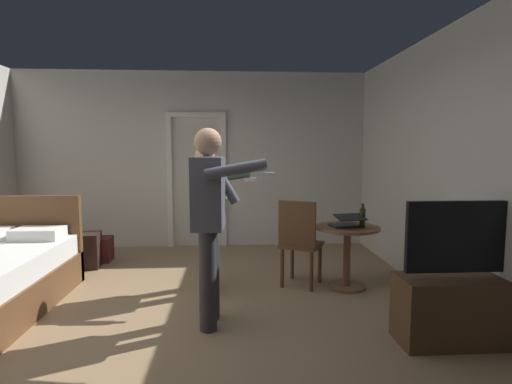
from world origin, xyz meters
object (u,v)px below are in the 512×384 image
(wooden_chair, at_px, (299,240))
(person_striped_shirt, at_px, (206,208))
(suitcase_dark, at_px, (94,249))
(laptop, at_px, (347,222))
(tv_flatscreen, at_px, (462,301))
(side_table, at_px, (347,246))
(bottle_on_table, at_px, (362,218))
(suitcase_small, at_px, (77,251))
(person_blue_shirt, at_px, (210,213))

(wooden_chair, relative_size, person_striped_shirt, 0.62)
(suitcase_dark, bearing_deg, person_striped_shirt, -41.56)
(laptop, relative_size, wooden_chair, 0.39)
(tv_flatscreen, height_order, side_table, tv_flatscreen)
(wooden_chair, relative_size, suitcase_dark, 2.14)
(bottle_on_table, bearing_deg, laptop, 166.98)
(person_striped_shirt, relative_size, suitcase_small, 2.75)
(bottle_on_table, distance_m, suitcase_small, 3.67)
(person_striped_shirt, bearing_deg, wooden_chair, 1.96)
(bottle_on_table, distance_m, suitcase_dark, 3.66)
(wooden_chair, height_order, suitcase_dark, wooden_chair)
(tv_flatscreen, relative_size, person_striped_shirt, 0.73)
(person_striped_shirt, distance_m, suitcase_small, 2.12)
(side_table, bearing_deg, suitcase_small, 163.48)
(tv_flatscreen, xyz_separation_m, person_blue_shirt, (-2.02, 0.47, 0.66))
(person_blue_shirt, xyz_separation_m, person_striped_shirt, (-0.08, 0.90, -0.09))
(person_blue_shirt, height_order, person_striped_shirt, person_blue_shirt)
(tv_flatscreen, relative_size, person_blue_shirt, 0.67)
(suitcase_small, bearing_deg, suitcase_dark, 61.81)
(side_table, bearing_deg, tv_flatscreen, -67.72)
(side_table, xyz_separation_m, wooden_chair, (-0.53, 0.06, 0.07))
(wooden_chair, bearing_deg, laptop, -11.30)
(tv_flatscreen, height_order, suitcase_dark, tv_flatscreen)
(bottle_on_table, relative_size, person_striped_shirt, 0.17)
(suitcase_dark, xyz_separation_m, suitcase_small, (-0.12, -0.31, 0.06))
(tv_flatscreen, height_order, person_blue_shirt, person_blue_shirt)
(laptop, bearing_deg, person_striped_shirt, 177.55)
(bottle_on_table, distance_m, wooden_chair, 0.73)
(laptop, distance_m, wooden_chair, 0.56)
(laptop, height_order, person_blue_shirt, person_blue_shirt)
(bottle_on_table, height_order, person_striped_shirt, person_striped_shirt)
(tv_flatscreen, relative_size, laptop, 3.03)
(wooden_chair, distance_m, person_striped_shirt, 1.10)
(suitcase_dark, bearing_deg, suitcase_small, -115.41)
(tv_flatscreen, height_order, bottle_on_table, tv_flatscreen)
(laptop, xyz_separation_m, bottle_on_table, (0.16, -0.04, 0.06))
(person_blue_shirt, distance_m, suitcase_small, 2.73)
(person_blue_shirt, bearing_deg, suitcase_dark, 128.47)
(wooden_chair, height_order, person_striped_shirt, person_striped_shirt)
(laptop, distance_m, person_blue_shirt, 1.69)
(wooden_chair, bearing_deg, person_blue_shirt, -135.44)
(suitcase_dark, bearing_deg, person_blue_shirt, -55.29)
(suitcase_dark, bearing_deg, wooden_chair, -28.59)
(tv_flatscreen, relative_size, side_table, 1.63)
(side_table, distance_m, bottle_on_table, 0.37)
(wooden_chair, distance_m, suitcase_dark, 2.97)
(person_striped_shirt, relative_size, suitcase_dark, 3.42)
(bottle_on_table, relative_size, suitcase_dark, 0.57)
(side_table, bearing_deg, person_striped_shirt, 179.15)
(person_striped_shirt, xyz_separation_m, suitcase_small, (-1.76, 0.96, -0.69))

